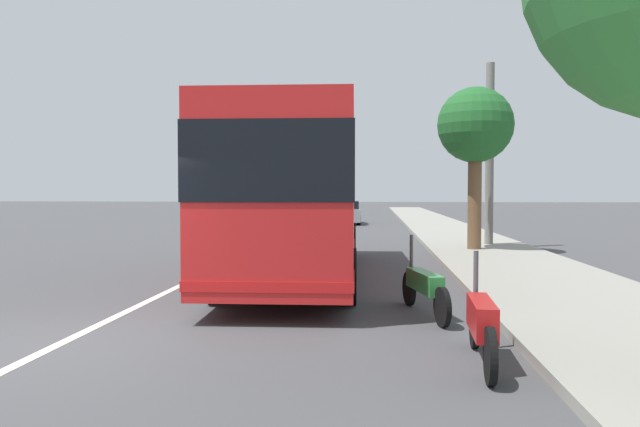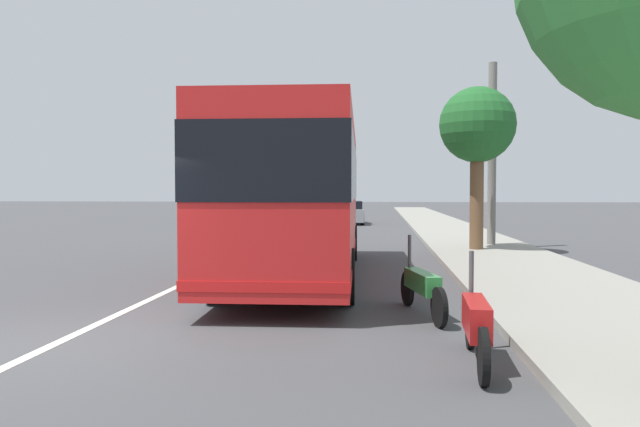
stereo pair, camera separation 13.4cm
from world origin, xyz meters
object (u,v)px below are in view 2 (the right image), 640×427
(car_side_street, at_px, (291,207))
(utility_pole, at_px, (492,156))
(roadside_tree_mid_block, at_px, (477,128))
(car_oncoming, at_px, (298,209))
(motorcycle_mid_row, at_px, (476,324))
(coach_bus, at_px, (300,191))
(car_ahead_same_lane, at_px, (348,213))
(motorcycle_angled, at_px, (422,287))

(car_side_street, height_order, utility_pole, utility_pole)
(roadside_tree_mid_block, bearing_deg, car_oncoming, 20.63)
(motorcycle_mid_row, xyz_separation_m, utility_pole, (14.57, -2.80, 2.78))
(coach_bus, bearing_deg, motorcycle_mid_row, -158.67)
(car_oncoming, height_order, utility_pole, utility_pole)
(coach_bus, xyz_separation_m, car_oncoming, (30.12, 4.19, -1.29))
(car_ahead_same_lane, distance_m, car_oncoming, 8.02)
(car_ahead_same_lane, bearing_deg, roadside_tree_mid_block, -167.15)
(motorcycle_angled, bearing_deg, coach_bus, 18.05)
(motorcycle_angled, relative_size, car_ahead_same_lane, 0.48)
(motorcycle_angled, height_order, roadside_tree_mid_block, roadside_tree_mid_block)
(roadside_tree_mid_block, relative_size, utility_pole, 0.82)
(coach_bus, distance_m, roadside_tree_mid_block, 7.90)
(motorcycle_angled, height_order, car_oncoming, car_oncoming)
(car_ahead_same_lane, xyz_separation_m, car_side_street, (12.56, 5.41, -0.01))
(car_oncoming, relative_size, car_side_street, 1.05)
(car_side_street, relative_size, roadside_tree_mid_block, 0.81)
(motorcycle_mid_row, bearing_deg, utility_pole, -7.70)
(motorcycle_angled, bearing_deg, car_side_street, -1.59)
(car_ahead_same_lane, bearing_deg, motorcycle_angled, -177.91)
(coach_bus, relative_size, motorcycle_angled, 4.77)
(car_side_street, bearing_deg, motorcycle_mid_row, 6.91)
(car_ahead_same_lane, relative_size, car_side_street, 1.09)
(coach_bus, xyz_separation_m, motorcycle_mid_row, (-6.93, -2.97, -1.54))
(coach_bus, xyz_separation_m, utility_pole, (7.64, -5.77, 1.24))
(motorcycle_angled, relative_size, roadside_tree_mid_block, 0.42)
(roadside_tree_mid_block, distance_m, utility_pole, 2.15)
(motorcycle_angled, bearing_deg, motorcycle_mid_row, 176.01)
(motorcycle_angled, height_order, utility_pole, utility_pole)
(car_ahead_same_lane, relative_size, roadside_tree_mid_block, 0.88)
(motorcycle_angled, xyz_separation_m, car_side_street, (39.97, 8.07, 0.21))
(car_oncoming, xyz_separation_m, utility_pole, (-22.47, -9.95, 2.53))
(coach_bus, xyz_separation_m, car_side_street, (35.76, 5.53, -1.34))
(motorcycle_mid_row, height_order, car_side_street, car_side_street)
(car_oncoming, bearing_deg, car_ahead_same_lane, 30.31)
(car_side_street, bearing_deg, motorcycle_angled, 7.06)
(car_oncoming, height_order, roadside_tree_mid_block, roadside_tree_mid_block)
(motorcycle_mid_row, distance_m, car_ahead_same_lane, 30.29)
(motorcycle_mid_row, bearing_deg, roadside_tree_mid_block, -5.73)
(utility_pole, bearing_deg, car_side_street, 21.90)
(motorcycle_mid_row, xyz_separation_m, car_side_street, (42.69, 8.50, 0.21))
(motorcycle_angled, bearing_deg, utility_pole, -28.25)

